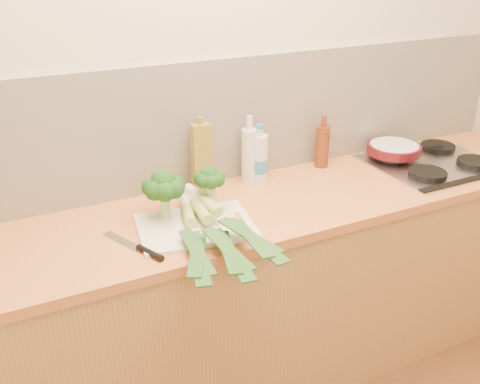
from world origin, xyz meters
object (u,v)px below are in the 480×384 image
object	(u,v)px
chopping_board	(196,226)
chefs_knife	(143,250)
gas_hob	(433,162)
skillet	(394,149)

from	to	relation	value
chopping_board	chefs_knife	bearing A→B (deg)	-151.97
gas_hob	chopping_board	xyz separation A→B (m)	(-1.26, -0.08, -0.01)
chopping_board	skillet	bearing A→B (deg)	19.21
gas_hob	chefs_knife	xyz separation A→B (m)	(-1.49, -0.16, -0.01)
gas_hob	skillet	distance (m)	0.19
chopping_board	chefs_knife	world-z (taller)	chefs_knife
chefs_knife	skillet	bearing A→B (deg)	-12.13
gas_hob	skillet	xyz separation A→B (m)	(-0.13, 0.13, 0.05)
gas_hob	chopping_board	distance (m)	1.26
gas_hob	chefs_knife	world-z (taller)	gas_hob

